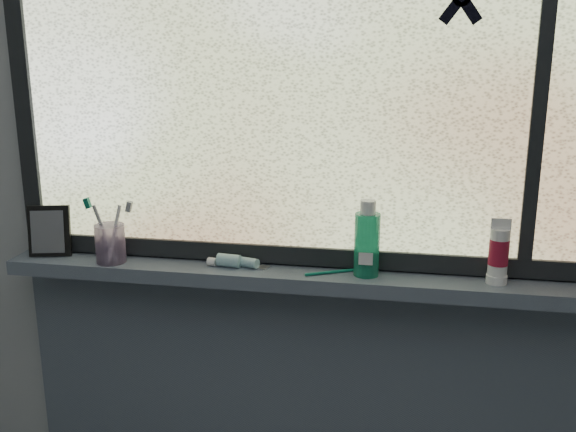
{
  "coord_description": "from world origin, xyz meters",
  "views": [
    {
      "loc": [
        0.28,
        -0.38,
        1.6
      ],
      "look_at": [
        0.02,
        1.05,
        1.22
      ],
      "focal_mm": 40.0,
      "sensor_mm": 36.0,
      "label": 1
    }
  ],
  "objects_px": {
    "vanity_mirror": "(49,231)",
    "cream_tube": "(499,249)",
    "mouthwash_bottle": "(367,238)",
    "toothbrush_cup": "(110,244)"
  },
  "relations": [
    {
      "from": "mouthwash_bottle",
      "to": "cream_tube",
      "type": "xyz_separation_m",
      "value": [
        0.33,
        -0.0,
        -0.01
      ]
    },
    {
      "from": "vanity_mirror",
      "to": "toothbrush_cup",
      "type": "xyz_separation_m",
      "value": [
        0.2,
        -0.03,
        -0.02
      ]
    },
    {
      "from": "vanity_mirror",
      "to": "mouthwash_bottle",
      "type": "relative_size",
      "value": 0.88
    },
    {
      "from": "toothbrush_cup",
      "to": "mouthwash_bottle",
      "type": "relative_size",
      "value": 0.65
    },
    {
      "from": "toothbrush_cup",
      "to": "cream_tube",
      "type": "bearing_deg",
      "value": 1.18
    },
    {
      "from": "toothbrush_cup",
      "to": "cream_tube",
      "type": "relative_size",
      "value": 0.89
    },
    {
      "from": "vanity_mirror",
      "to": "mouthwash_bottle",
      "type": "distance_m",
      "value": 0.91
    },
    {
      "from": "cream_tube",
      "to": "vanity_mirror",
      "type": "bearing_deg",
      "value": 179.82
    },
    {
      "from": "vanity_mirror",
      "to": "toothbrush_cup",
      "type": "bearing_deg",
      "value": -21.08
    },
    {
      "from": "vanity_mirror",
      "to": "cream_tube",
      "type": "xyz_separation_m",
      "value": [
        1.24,
        -0.0,
        0.02
      ]
    }
  ]
}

